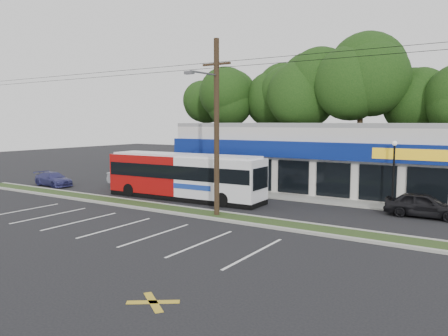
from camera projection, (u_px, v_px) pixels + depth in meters
ground at (165, 214)px, 25.83m from camera, size 120.00×120.00×0.00m
grass_strip at (176, 210)px, 26.66m from camera, size 40.00×1.60×0.12m
curb_south at (167, 212)px, 25.95m from camera, size 40.00×0.25×0.14m
curb_north at (184, 207)px, 27.37m from camera, size 40.00×0.25×0.14m
sidewalk at (303, 198)px, 30.68m from camera, size 32.00×2.20×0.10m
strip_mall at (342, 155)px, 35.92m from camera, size 25.00×12.55×5.30m
utility_pole at (213, 122)px, 24.51m from camera, size 50.00×2.77×10.00m
lamp_post at (394, 166)px, 27.01m from camera, size 0.30×0.30×4.25m
tree_line at (360, 92)px, 44.56m from camera, size 46.76×6.76×11.83m
metrobus at (184, 175)px, 30.52m from camera, size 11.91×2.98×3.18m
car_dark at (424, 205)px, 24.83m from camera, size 4.21×1.76×1.42m
car_silver at (132, 178)px, 35.96m from camera, size 5.05×2.40×1.60m
car_blue at (53, 179)px, 36.90m from camera, size 4.17×2.03×1.17m
pedestrian_a at (262, 183)px, 31.77m from camera, size 0.85×0.74×1.96m
pedestrian_b at (252, 189)px, 29.41m from camera, size 1.05×0.95×1.75m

